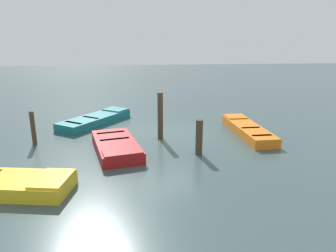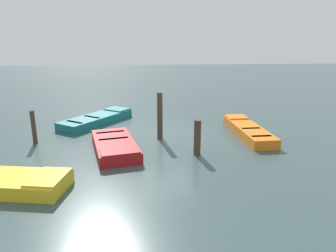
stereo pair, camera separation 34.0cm
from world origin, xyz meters
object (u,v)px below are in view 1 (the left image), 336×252
Objects in this scene: rowboat_yellow at (1,184)px; mooring_piling_center at (199,137)px; rowboat_red at (116,146)px; mooring_piling_far_left at (33,128)px; rowboat_orange at (247,129)px; rowboat_teal at (96,119)px; mooring_piling_far_right at (160,116)px.

rowboat_yellow is 6.49m from mooring_piling_center.
mooring_piling_far_left is at bearing -122.02° from rowboat_red.
mooring_piling_far_left is 1.04× the size of mooring_piling_center.
rowboat_orange is 0.99× the size of rowboat_yellow.
rowboat_orange and rowboat_yellow have the same top height.
rowboat_yellow is 3.17× the size of mooring_piling_center.
rowboat_orange is at bearing 37.27° from rowboat_yellow.
mooring_piling_far_left reaches higher than rowboat_yellow.
rowboat_red is 4.17m from rowboat_yellow.
mooring_piling_center reaches higher than rowboat_teal.
rowboat_orange is 3.02× the size of mooring_piling_far_left.
mooring_piling_far_right is 1.47× the size of mooring_piling_far_left.
mooring_piling_far_left is (2.11, 2.98, 0.47)m from rowboat_teal.
rowboat_orange and rowboat_red have the same top height.
mooring_piling_far_left is at bearing 104.52° from rowboat_yellow.
rowboat_yellow is at bearing -158.59° from rowboat_teal.
rowboat_yellow is at bearing 115.12° from rowboat_orange.
rowboat_orange is at bearing -177.79° from mooring_piling_far_left.
rowboat_teal is at bearing -43.20° from mooring_piling_far_right.
mooring_piling_far_right reaches higher than rowboat_red.
mooring_piling_center is (-6.36, 1.88, -0.03)m from mooring_piling_far_left.
rowboat_yellow is 3.05× the size of mooring_piling_far_left.
rowboat_red is at bearing 103.75° from rowboat_orange.
mooring_piling_center reaches higher than rowboat_orange.
rowboat_orange is 2.05× the size of mooring_piling_far_right.
rowboat_orange is 7.44m from rowboat_teal.
rowboat_teal is (6.96, -2.63, -0.00)m from rowboat_orange.
mooring_piling_center is at bearing 64.70° from rowboat_red.
rowboat_teal is 3.11× the size of mooring_piling_center.
rowboat_yellow is (8.83, 4.35, 0.00)m from rowboat_orange.
rowboat_teal is 2.99× the size of mooring_piling_far_left.
rowboat_orange is at bearing 92.51° from rowboat_red.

